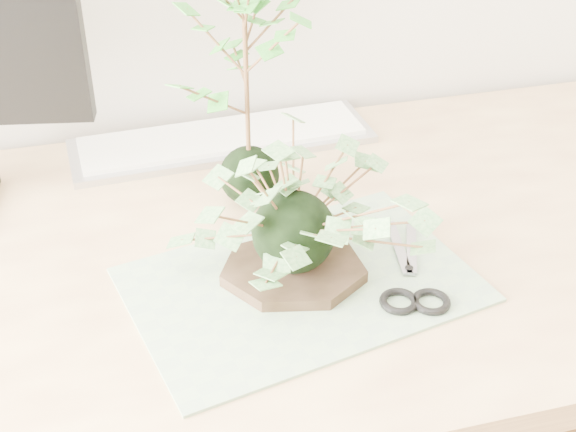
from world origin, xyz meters
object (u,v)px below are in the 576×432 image
object	(u,v)px
maple_kokedama	(245,37)
ivy_kokedama	(294,198)
desk	(271,296)
keyboard	(222,139)

from	to	relation	value
maple_kokedama	ivy_kokedama	bearing A→B (deg)	-86.19
desk	ivy_kokedama	distance (m)	0.22
desk	ivy_kokedama	world-z (taller)	ivy_kokedama
desk	maple_kokedama	size ratio (longest dim) A/B	4.65
ivy_kokedama	desk	bearing A→B (deg)	96.77
desk	maple_kokedama	world-z (taller)	maple_kokedama
maple_kokedama	desk	bearing A→B (deg)	-88.39
desk	keyboard	world-z (taller)	keyboard
ivy_kokedama	keyboard	xyz separation A→B (m)	(-0.02, 0.36, -0.11)
desk	maple_kokedama	distance (m)	0.35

